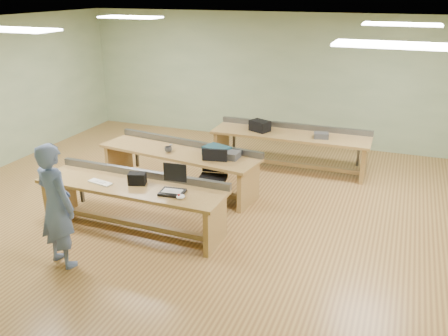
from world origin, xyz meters
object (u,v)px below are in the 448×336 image
Objects in this scene: laptop_base at (172,192)px; camera_bag at (137,179)px; person at (56,206)px; task_chair at (213,186)px; workbench_front at (133,195)px; mug at (168,149)px; workbench_back at (290,142)px; parts_bin_teal at (217,151)px; parts_bin_grey at (226,154)px; drinks_can at (171,147)px; workbench_mid at (180,160)px.

laptop_base is 0.67m from camera_bag.
task_chair is (1.21, 2.42, -0.51)m from person.
person is 1.58m from laptop_base.
workbench_front is 1.53m from mug.
task_chair reaches higher than workbench_back.
parts_bin_grey is (0.22, -0.09, -0.01)m from parts_bin_teal.
camera_bag is at bearing -114.78° from workbench_back.
task_chair is 1.15m from drinks_can.
drinks_can is (-0.15, -0.05, 0.25)m from workbench_mid.
drinks_can is at bearing -77.71° from person.
workbench_front is at bearing -178.40° from camera_bag.
mug is at bearing -133.01° from workbench_back.
person reaches higher than camera_bag.
person reaches higher than workbench_mid.
task_chair is 2.16× the size of parts_bin_grey.
workbench_back is 1.98m from parts_bin_grey.
person is at bearing -94.92° from mug.
mug is at bearing 81.84° from camera_bag.
parts_bin_teal is at bearing 84.75° from laptop_base.
drinks_can is (-0.86, -0.08, -0.02)m from parts_bin_teal.
mug is at bearing -77.93° from person.
workbench_mid is 1.81× the size of person.
workbench_back is at bearing 69.30° from parts_bin_grey.
parts_bin_grey is 1.08m from mug.
camera_bag reaches higher than parts_bin_grey.
workbench_back is (1.63, 1.79, 0.00)m from workbench_mid.
camera_bag is 1.48m from task_chair.
workbench_back is at bearing 65.79° from workbench_front.
camera_bag is 1.79m from parts_bin_grey.
person is 2.72m from mug.
task_chair is (-0.80, -2.23, -0.21)m from workbench_back.
parts_bin_grey is (0.18, 1.71, 0.04)m from laptop_base.
laptop_base is at bearing -104.57° from workbench_back.
person is at bearing -107.40° from workbench_front.
workbench_back is at bearing 55.57° from workbench_mid.
workbench_back is 2.38m from task_chair.
mug is at bearing -174.48° from parts_bin_grey.
task_chair reaches higher than camera_bag.
workbench_back is 3.66m from laptop_base.
camera_bag reaches higher than workbench_mid.
drinks_can is at bearing 147.85° from task_chair.
person is at bearing -94.70° from drinks_can.
workbench_front is 3.80m from workbench_back.
parts_bin_grey reaches higher than laptop_base.
parts_bin_teal is 0.97× the size of parts_bin_grey.
workbench_mid is at bearing -177.00° from parts_bin_teal.
drinks_can is at bearing -155.11° from workbench_mid.
laptop_base is 1.79m from parts_bin_teal.
drinks_can is (-0.17, 1.61, 0.25)m from workbench_front.
parts_bin_teal is at bearing -93.68° from person.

